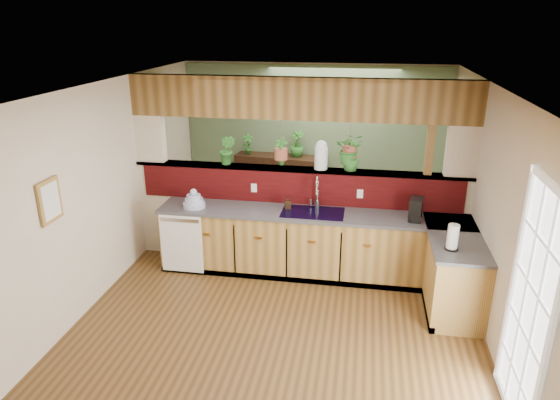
% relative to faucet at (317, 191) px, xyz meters
% --- Properties ---
extents(ground, '(4.60, 7.00, 0.01)m').
position_rel_faucet_xyz_m(ground, '(-0.28, -1.13, -1.15)').
color(ground, '#513619').
rests_on(ground, ground).
extents(ceiling, '(4.60, 7.00, 0.01)m').
position_rel_faucet_xyz_m(ceiling, '(-0.28, -1.13, 1.45)').
color(ceiling, brown).
rests_on(ceiling, ground).
extents(wall_back, '(4.60, 0.02, 2.60)m').
position_rel_faucet_xyz_m(wall_back, '(-0.28, 2.37, 0.15)').
color(wall_back, beige).
rests_on(wall_back, ground).
extents(wall_left, '(0.02, 7.00, 2.60)m').
position_rel_faucet_xyz_m(wall_left, '(-2.58, -1.13, 0.15)').
color(wall_left, beige).
rests_on(wall_left, ground).
extents(wall_right, '(0.02, 7.00, 2.60)m').
position_rel_faucet_xyz_m(wall_right, '(2.02, -1.13, 0.15)').
color(wall_right, beige).
rests_on(wall_right, ground).
extents(pass_through_partition, '(4.60, 0.21, 2.60)m').
position_rel_faucet_xyz_m(pass_through_partition, '(-0.25, 0.22, 0.04)').
color(pass_through_partition, beige).
rests_on(pass_through_partition, ground).
extents(pass_through_ledge, '(4.60, 0.21, 0.04)m').
position_rel_faucet_xyz_m(pass_through_ledge, '(-0.28, 0.22, 0.22)').
color(pass_through_ledge, brown).
rests_on(pass_through_ledge, ground).
extents(header_beam, '(4.60, 0.15, 0.55)m').
position_rel_faucet_xyz_m(header_beam, '(-0.28, 0.22, 1.18)').
color(header_beam, brown).
rests_on(header_beam, ground).
extents(sage_backwall, '(4.55, 0.02, 2.55)m').
position_rel_faucet_xyz_m(sage_backwall, '(-0.28, 2.35, 0.15)').
color(sage_backwall, '#57714D').
rests_on(sage_backwall, ground).
extents(countertop, '(4.14, 1.52, 0.90)m').
position_rel_faucet_xyz_m(countertop, '(0.55, -0.26, -0.70)').
color(countertop, olive).
rests_on(countertop, ground).
extents(dishwasher, '(0.58, 0.03, 0.82)m').
position_rel_faucet_xyz_m(dishwasher, '(-1.76, -0.47, -0.69)').
color(dishwasher, white).
rests_on(dishwasher, ground).
extents(navy_sink, '(0.82, 0.50, 0.18)m').
position_rel_faucet_xyz_m(navy_sink, '(-0.03, -0.16, -0.33)').
color(navy_sink, black).
rests_on(navy_sink, countertop).
extents(french_door, '(0.06, 1.02, 2.16)m').
position_rel_faucet_xyz_m(french_door, '(1.99, -2.43, -0.10)').
color(french_door, white).
rests_on(french_door, ground).
extents(framed_print, '(0.04, 0.35, 0.45)m').
position_rel_faucet_xyz_m(framed_print, '(-2.56, -1.93, 0.40)').
color(framed_print, olive).
rests_on(framed_print, wall_left).
extents(faucet, '(0.20, 0.20, 0.46)m').
position_rel_faucet_xyz_m(faucet, '(0.00, 0.00, 0.00)').
color(faucet, '#B7B7B2').
rests_on(faucet, countertop).
extents(dish_stack, '(0.30, 0.30, 0.26)m').
position_rel_faucet_xyz_m(dish_stack, '(-1.64, -0.23, -0.16)').
color(dish_stack, '#A3B1D3').
rests_on(dish_stack, countertop).
extents(soap_dispenser, '(0.10, 0.10, 0.18)m').
position_rel_faucet_xyz_m(soap_dispenser, '(-0.38, -0.08, -0.16)').
color(soap_dispenser, '#322012').
rests_on(soap_dispenser, countertop).
extents(coffee_maker, '(0.15, 0.26, 0.29)m').
position_rel_faucet_xyz_m(coffee_maker, '(1.27, -0.20, -0.11)').
color(coffee_maker, black).
rests_on(coffee_maker, countertop).
extents(paper_towel, '(0.15, 0.15, 0.32)m').
position_rel_faucet_xyz_m(paper_towel, '(1.60, -1.01, -0.10)').
color(paper_towel, black).
rests_on(paper_towel, countertop).
extents(glass_jar, '(0.18, 0.18, 0.39)m').
position_rel_faucet_xyz_m(glass_jar, '(0.02, 0.22, 0.44)').
color(glass_jar, silver).
rests_on(glass_jar, pass_through_ledge).
extents(ledge_plant_left, '(0.26, 0.23, 0.42)m').
position_rel_faucet_xyz_m(ledge_plant_left, '(-1.27, 0.22, 0.45)').
color(ledge_plant_left, '#276422').
rests_on(ledge_plant_left, pass_through_ledge).
extents(ledge_plant_right, '(0.30, 0.30, 0.40)m').
position_rel_faucet_xyz_m(ledge_plant_right, '(0.42, 0.22, 0.45)').
color(ledge_plant_right, '#276422').
rests_on(ledge_plant_right, pass_through_ledge).
extents(hanging_plant_a, '(0.23, 0.20, 0.55)m').
position_rel_faucet_xyz_m(hanging_plant_a, '(-0.52, 0.22, 0.58)').
color(hanging_plant_a, brown).
rests_on(hanging_plant_a, header_beam).
extents(hanging_plant_b, '(0.39, 0.34, 0.54)m').
position_rel_faucet_xyz_m(hanging_plant_b, '(0.40, 0.22, 0.72)').
color(hanging_plant_b, brown).
rests_on(hanging_plant_b, header_beam).
extents(shelving_console, '(1.64, 0.62, 1.06)m').
position_rel_faucet_xyz_m(shelving_console, '(-0.85, 2.12, -0.65)').
color(shelving_console, black).
rests_on(shelving_console, ground).
extents(shelf_plant_a, '(0.23, 0.20, 0.37)m').
position_rel_faucet_xyz_m(shelf_plant_a, '(-1.44, 2.12, 0.07)').
color(shelf_plant_a, '#276422').
rests_on(shelf_plant_a, shelving_console).
extents(shelf_plant_b, '(0.30, 0.30, 0.45)m').
position_rel_faucet_xyz_m(shelf_plant_b, '(-0.56, 2.12, 0.11)').
color(shelf_plant_b, '#276422').
rests_on(shelf_plant_b, shelving_console).
extents(floor_plant, '(0.79, 0.74, 0.72)m').
position_rel_faucet_xyz_m(floor_plant, '(0.89, 1.51, -0.79)').
color(floor_plant, '#276422').
rests_on(floor_plant, ground).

